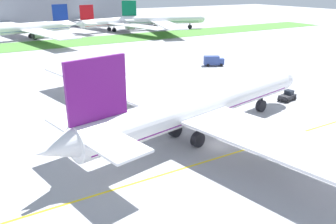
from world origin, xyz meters
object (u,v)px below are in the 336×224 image
(ground_crew_wingwalker_port, at_px, (285,147))
(parked_airliner_far_right, at_px, (115,22))
(parked_airliner_far_outer, at_px, (160,20))
(parked_airliner_far_centre, at_px, (26,28))
(airliner_foreground, at_px, (199,106))
(pushback_tug, at_px, (288,96))
(service_truck_baggage_loader, at_px, (213,61))

(ground_crew_wingwalker_port, distance_m, parked_airliner_far_right, 151.24)
(parked_airliner_far_right, bearing_deg, ground_crew_wingwalker_port, -103.41)
(parked_airliner_far_outer, bearing_deg, parked_airliner_far_centre, -179.31)
(airliner_foreground, distance_m, parked_airliner_far_outer, 144.09)
(pushback_tug, relative_size, parked_airliner_far_outer, 0.07)
(ground_crew_wingwalker_port, relative_size, parked_airliner_far_centre, 0.02)
(pushback_tug, xyz_separation_m, service_truck_baggage_loader, (7.32, 35.33, 0.64))
(service_truck_baggage_loader, distance_m, parked_airliner_far_outer, 92.50)
(ground_crew_wingwalker_port, distance_m, service_truck_baggage_loader, 59.57)
(service_truck_baggage_loader, bearing_deg, parked_airliner_far_right, 85.52)
(pushback_tug, relative_size, service_truck_baggage_loader, 0.91)
(parked_airliner_far_centre, bearing_deg, pushback_tug, -75.42)
(airliner_foreground, distance_m, pushback_tug, 28.65)
(parked_airliner_far_right, bearing_deg, parked_airliner_far_centre, -170.09)
(ground_crew_wingwalker_port, xyz_separation_m, service_truck_baggage_loader, (27.67, 52.75, 0.59))
(airliner_foreground, bearing_deg, service_truck_baggage_loader, 49.42)
(ground_crew_wingwalker_port, height_order, parked_airliner_far_right, parked_airliner_far_right)
(ground_crew_wingwalker_port, bearing_deg, airliner_foreground, 122.17)
(pushback_tug, bearing_deg, parked_airliner_far_right, 83.53)
(airliner_foreground, relative_size, service_truck_baggage_loader, 13.69)
(airliner_foreground, relative_size, parked_airliner_far_right, 1.09)
(parked_airliner_far_centre, distance_m, parked_airliner_far_right, 47.04)
(parked_airliner_far_right, bearing_deg, parked_airliner_far_outer, -17.05)
(parked_airliner_far_centre, bearing_deg, parked_airliner_far_outer, 0.69)
(airliner_foreground, relative_size, ground_crew_wingwalker_port, 50.74)
(parked_airliner_far_right, height_order, parked_airliner_far_outer, parked_airliner_far_outer)
(airliner_foreground, height_order, ground_crew_wingwalker_port, airliner_foreground)
(ground_crew_wingwalker_port, height_order, parked_airliner_far_centre, parked_airliner_far_centre)
(pushback_tug, xyz_separation_m, ground_crew_wingwalker_port, (-20.35, -17.42, 0.04))
(pushback_tug, bearing_deg, airliner_foreground, -168.54)
(airliner_foreground, bearing_deg, parked_airliner_far_centre, 91.74)
(airliner_foreground, relative_size, pushback_tug, 14.98)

